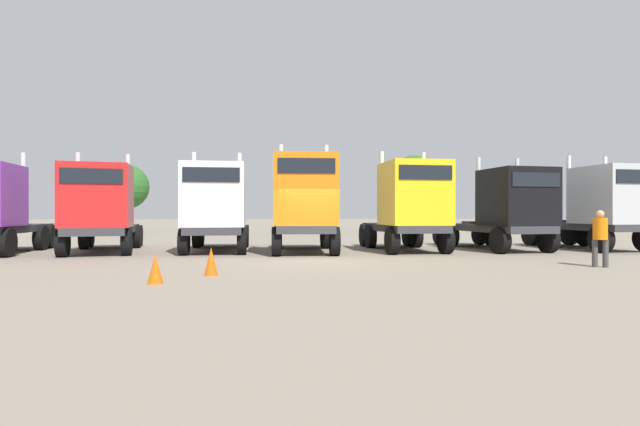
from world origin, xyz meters
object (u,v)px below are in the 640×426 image
at_px(semi_truck_black, 506,209).
at_px(semi_truck_silver, 602,206).
at_px(traffic_cone_far, 211,262).
at_px(semi_truck_red, 101,208).
at_px(visitor_in_hivis, 600,234).
at_px(traffic_cone_mid, 155,269).
at_px(semi_truck_yellow, 410,205).
at_px(semi_truck_white, 216,208).
at_px(semi_truck_orange, 305,203).

distance_m(semi_truck_black, semi_truck_silver, 4.33).
bearing_deg(traffic_cone_far, semi_truck_red, 126.00).
bearing_deg(traffic_cone_far, semi_truck_black, 30.00).
distance_m(semi_truck_red, visitor_in_hivis, 17.87).
distance_m(visitor_in_hivis, traffic_cone_mid, 12.71).
bearing_deg(semi_truck_red, traffic_cone_mid, 15.66).
height_order(semi_truck_silver, traffic_cone_far, semi_truck_silver).
distance_m(semi_truck_silver, visitor_in_hivis, 7.47).
bearing_deg(semi_truck_yellow, semi_truck_white, -96.03).
bearing_deg(semi_truck_white, visitor_in_hivis, 60.23).
xyz_separation_m(semi_truck_white, visitor_in_hivis, (12.10, -6.55, -0.85)).
bearing_deg(traffic_cone_far, visitor_in_hivis, 3.35).
relative_size(semi_truck_red, traffic_cone_far, 9.12).
relative_size(semi_truck_orange, visitor_in_hivis, 3.56).
bearing_deg(semi_truck_black, semi_truck_yellow, -95.79).
height_order(semi_truck_red, traffic_cone_mid, semi_truck_red).
bearing_deg(visitor_in_hivis, semi_truck_black, -154.65).
bearing_deg(semi_truck_orange, semi_truck_silver, 92.69).
relative_size(semi_truck_black, semi_truck_silver, 1.10).
xyz_separation_m(semi_truck_red, visitor_in_hivis, (16.63, -6.50, -0.83)).
bearing_deg(semi_truck_red, semi_truck_yellow, 77.52).
height_order(semi_truck_white, visitor_in_hivis, semi_truck_white).
height_order(semi_truck_yellow, semi_truck_black, semi_truck_yellow).
distance_m(semi_truck_black, visitor_in_hivis, 6.09).
bearing_deg(semi_truck_white, semi_truck_black, 86.27).
bearing_deg(semi_truck_white, traffic_cone_mid, -4.28).
bearing_deg(semi_truck_silver, semi_truck_yellow, -95.99).
height_order(traffic_cone_mid, traffic_cone_far, traffic_cone_far).
height_order(semi_truck_orange, semi_truck_black, semi_truck_orange).
distance_m(semi_truck_orange, traffic_cone_far, 7.21).
relative_size(semi_truck_yellow, semi_truck_black, 0.89).
bearing_deg(semi_truck_red, semi_truck_white, 80.44).
height_order(semi_truck_red, semi_truck_black, semi_truck_red).
xyz_separation_m(semi_truck_white, traffic_cone_far, (0.68, -7.21, -1.48)).
height_order(semi_truck_white, traffic_cone_mid, semi_truck_white).
relative_size(visitor_in_hivis, traffic_cone_far, 2.33).
height_order(semi_truck_red, semi_truck_white, semi_truck_white).
bearing_deg(semi_truck_black, semi_truck_silver, 81.54).
bearing_deg(traffic_cone_far, semi_truck_yellow, 42.15).
relative_size(semi_truck_red, semi_truck_black, 1.02).
relative_size(semi_truck_white, semi_truck_orange, 1.04).
distance_m(semi_truck_red, semi_truck_black, 16.83).
distance_m(semi_truck_white, semi_truck_yellow, 8.05).
bearing_deg(semi_truck_red, semi_truck_silver, 78.15).
distance_m(semi_truck_red, semi_truck_yellow, 12.57).
distance_m(visitor_in_hivis, traffic_cone_far, 11.46).
xyz_separation_m(semi_truck_black, semi_truck_silver, (4.32, -0.16, 0.12)).
xyz_separation_m(semi_truck_white, semi_truck_orange, (3.60, -0.84, 0.19)).
bearing_deg(semi_truck_black, traffic_cone_far, -66.39).
bearing_deg(traffic_cone_far, traffic_cone_mid, -130.70).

